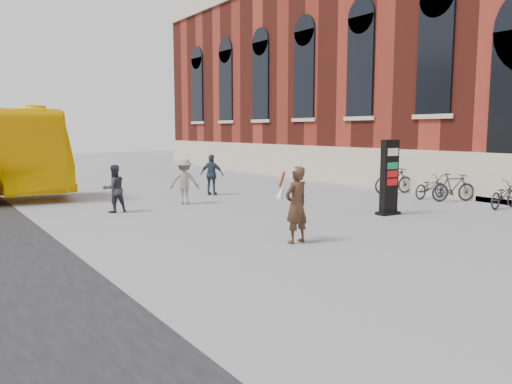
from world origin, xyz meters
TOP-DOWN VIEW (x-y plane):
  - ground at (0.00, 0.00)m, footprint 100.00×100.00m
  - station at (15.48, 6.00)m, footprint 12.15×44.50m
  - info_pylon at (4.37, 1.72)m, footprint 0.77×0.43m
  - woman at (-0.45, 0.29)m, footprint 0.73×0.67m
  - pedestrian_a at (-2.51, 6.93)m, footprint 0.79×0.64m
  - pedestrian_b at (0.15, 7.32)m, footprint 1.20×1.03m
  - pedestrian_c at (2.16, 8.93)m, footprint 0.95×0.98m
  - bike_4 at (8.60, 0.42)m, footprint 1.77×0.75m
  - bike_5 at (8.60, 2.33)m, footprint 1.78×1.13m
  - bike_6 at (8.60, 3.33)m, footprint 1.73×0.62m
  - bike_7 at (8.60, 5.10)m, footprint 1.89×0.96m

SIDE VIEW (x-z plane):
  - ground at x=0.00m, z-range 0.00..0.00m
  - bike_6 at x=8.60m, z-range 0.00..0.90m
  - bike_4 at x=8.60m, z-range 0.00..0.91m
  - bike_5 at x=8.60m, z-range 0.00..1.04m
  - bike_7 at x=8.60m, z-range 0.00..1.09m
  - pedestrian_a at x=-2.51m, z-range 0.00..1.52m
  - pedestrian_b at x=0.15m, z-range 0.00..1.61m
  - pedestrian_c at x=2.16m, z-range 0.00..1.65m
  - woman at x=-0.45m, z-range 0.02..1.81m
  - info_pylon at x=4.37m, z-range 0.00..2.32m
  - station at x=15.48m, z-range -1.49..17.66m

